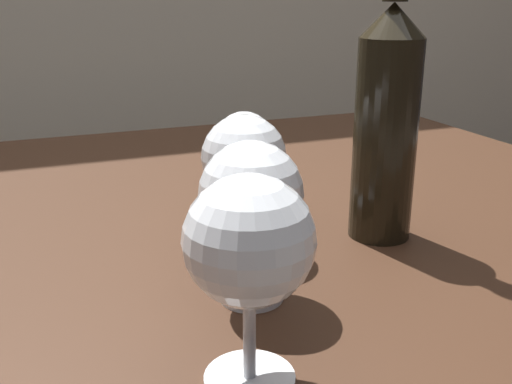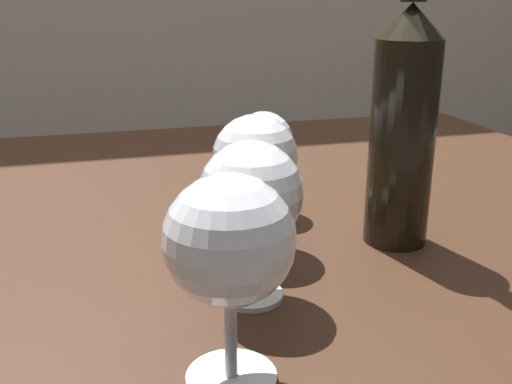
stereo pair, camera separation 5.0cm
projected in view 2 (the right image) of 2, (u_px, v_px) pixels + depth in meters
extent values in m
cube|color=#382114|center=(203.00, 218.00, 0.76)|extent=(1.28, 0.94, 0.03)
cylinder|color=#382114|center=(416.00, 279.00, 1.40)|extent=(0.06, 0.06, 0.71)
cylinder|color=white|center=(231.00, 377.00, 0.42)|extent=(0.06, 0.06, 0.00)
cylinder|color=white|center=(231.00, 328.00, 0.41)|extent=(0.01, 0.01, 0.07)
sphere|color=white|center=(229.00, 240.00, 0.38)|extent=(0.09, 0.09, 0.09)
cylinder|color=white|center=(256.00, 294.00, 0.53)|extent=(0.06, 0.06, 0.00)
cylinder|color=white|center=(256.00, 259.00, 0.52)|extent=(0.01, 0.01, 0.07)
sphere|color=white|center=(256.00, 193.00, 0.50)|extent=(0.09, 0.09, 0.09)
ellipsoid|color=#380711|center=(256.00, 199.00, 0.50)|extent=(0.08, 0.08, 0.03)
cylinder|color=white|center=(255.00, 246.00, 0.64)|extent=(0.06, 0.06, 0.00)
cylinder|color=white|center=(255.00, 214.00, 0.62)|extent=(0.01, 0.01, 0.07)
sphere|color=white|center=(255.00, 157.00, 0.60)|extent=(0.09, 0.09, 0.09)
ellipsoid|color=gold|center=(255.00, 155.00, 0.60)|extent=(0.08, 0.08, 0.04)
cylinder|color=white|center=(263.00, 209.00, 0.74)|extent=(0.06, 0.06, 0.00)
cylinder|color=white|center=(263.00, 184.00, 0.73)|extent=(0.01, 0.01, 0.06)
sphere|color=white|center=(263.00, 141.00, 0.71)|extent=(0.07, 0.07, 0.07)
ellipsoid|color=maroon|center=(263.00, 141.00, 0.71)|extent=(0.06, 0.06, 0.03)
cylinder|color=black|center=(402.00, 145.00, 0.62)|extent=(0.07, 0.07, 0.22)
cone|color=black|center=(412.00, 20.00, 0.58)|extent=(0.07, 0.07, 0.03)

